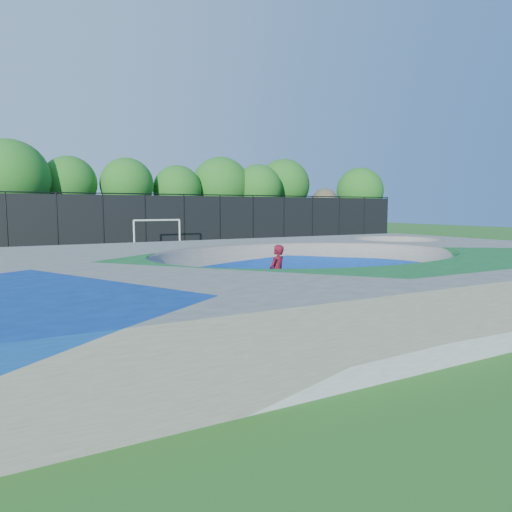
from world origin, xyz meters
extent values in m
plane|color=#25651C|center=(0.00, 0.00, 0.00)|extent=(120.00, 120.00, 0.00)
cube|color=gray|center=(0.00, 0.00, 0.75)|extent=(22.00, 14.00, 1.50)
imported|color=red|center=(-1.53, -0.37, 0.91)|extent=(0.79, 0.69, 1.82)
cube|color=black|center=(-1.53, -0.37, 0.03)|extent=(0.78, 0.60, 0.05)
cylinder|color=silver|center=(-1.50, 18.34, 1.07)|extent=(0.12, 0.12, 2.13)
cylinder|color=silver|center=(1.70, 18.34, 1.07)|extent=(0.12, 0.12, 2.13)
cylinder|color=silver|center=(0.10, 18.34, 2.13)|extent=(3.20, 0.12, 0.12)
cylinder|color=black|center=(-9.00, 21.00, 2.00)|extent=(0.09, 0.09, 4.00)
cylinder|color=black|center=(-6.00, 21.00, 2.00)|extent=(0.09, 0.09, 4.00)
cylinder|color=black|center=(-3.00, 21.00, 2.00)|extent=(0.09, 0.09, 4.00)
cylinder|color=black|center=(0.00, 21.00, 2.00)|extent=(0.09, 0.09, 4.00)
cylinder|color=black|center=(3.00, 21.00, 2.00)|extent=(0.09, 0.09, 4.00)
cylinder|color=black|center=(6.00, 21.00, 2.00)|extent=(0.09, 0.09, 4.00)
cylinder|color=black|center=(9.00, 21.00, 2.00)|extent=(0.09, 0.09, 4.00)
cylinder|color=black|center=(12.00, 21.00, 2.00)|extent=(0.09, 0.09, 4.00)
cylinder|color=black|center=(15.00, 21.00, 2.00)|extent=(0.09, 0.09, 4.00)
cylinder|color=black|center=(18.00, 21.00, 2.00)|extent=(0.09, 0.09, 4.00)
cylinder|color=black|center=(21.00, 21.00, 2.00)|extent=(0.09, 0.09, 4.00)
cylinder|color=black|center=(24.00, 21.00, 2.00)|extent=(0.09, 0.09, 4.00)
cube|color=black|center=(0.00, 21.00, 2.00)|extent=(48.00, 0.03, 3.80)
cylinder|color=black|center=(0.00, 21.00, 4.00)|extent=(48.00, 0.08, 0.08)
cylinder|color=#3F281F|center=(-8.66, 24.97, 1.49)|extent=(0.44, 0.44, 2.98)
sphere|color=#1F681B|center=(-8.66, 24.97, 5.08)|extent=(5.59, 5.59, 5.59)
cylinder|color=#3F281F|center=(-4.57, 26.26, 1.65)|extent=(0.44, 0.44, 3.30)
sphere|color=#1F681B|center=(-4.57, 26.26, 4.90)|extent=(4.26, 4.26, 4.26)
cylinder|color=#3F281F|center=(-0.18, 25.86, 1.65)|extent=(0.44, 0.44, 3.29)
sphere|color=#1F681B|center=(-0.18, 25.86, 4.91)|extent=(4.32, 4.32, 4.32)
cylinder|color=#3F281F|center=(4.24, 26.15, 1.50)|extent=(0.44, 0.44, 3.00)
sphere|color=#1F681B|center=(4.24, 26.15, 4.58)|extent=(4.21, 4.21, 4.21)
cylinder|color=#3F281F|center=(8.54, 26.51, 1.49)|extent=(0.44, 0.44, 2.99)
sphere|color=#1F681B|center=(8.54, 26.51, 4.99)|extent=(5.34, 5.34, 5.34)
cylinder|color=#3F281F|center=(11.82, 25.29, 1.56)|extent=(0.44, 0.44, 3.13)
sphere|color=#1F681B|center=(11.82, 25.29, 4.80)|extent=(4.46, 4.46, 4.46)
cylinder|color=#3F281F|center=(15.74, 27.05, 1.66)|extent=(0.44, 0.44, 3.33)
sphere|color=#1F681B|center=(15.74, 27.05, 5.28)|extent=(5.21, 5.21, 5.21)
cylinder|color=#3F281F|center=(19.94, 25.78, 1.31)|extent=(0.44, 0.44, 2.61)
sphere|color=brown|center=(19.94, 25.78, 3.71)|extent=(2.60, 2.60, 2.60)
cylinder|color=#3F281F|center=(24.57, 25.73, 1.46)|extent=(0.44, 0.44, 2.92)
sphere|color=#1F681B|center=(24.57, 25.73, 4.79)|extent=(5.00, 5.00, 5.00)
camera|label=1|loc=(-8.85, -12.52, 2.95)|focal=32.00mm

